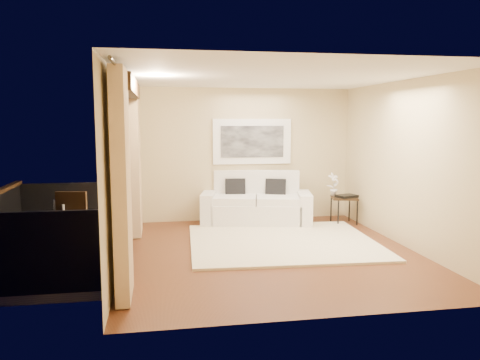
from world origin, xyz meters
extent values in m
plane|color=brown|center=(0.00, 0.00, 0.00)|extent=(5.00, 5.00, 0.00)
plane|color=white|center=(0.00, 0.00, 2.70)|extent=(5.00, 5.00, 0.00)
plane|color=tan|center=(0.00, 2.50, 1.35)|extent=(4.50, 0.00, 4.50)
plane|color=tan|center=(0.00, -2.50, 1.35)|extent=(4.50, 0.00, 4.50)
plane|color=tan|center=(2.25, 0.00, 1.35)|extent=(0.00, 5.00, 5.00)
plane|color=tan|center=(-2.25, 1.85, 1.35)|extent=(0.00, 2.70, 2.70)
plane|color=tan|center=(-2.25, -1.85, 1.35)|extent=(0.00, 2.70, 2.70)
plane|color=tan|center=(-2.25, 0.00, 2.55)|extent=(0.00, 2.40, 2.40)
cube|color=black|center=(-2.13, 0.00, 2.52)|extent=(0.28, 2.40, 0.22)
cube|color=#605B56|center=(-3.15, 0.00, -0.06)|extent=(1.80, 2.60, 0.12)
cube|color=black|center=(-3.15, 1.27, 0.50)|extent=(1.80, 0.06, 1.00)
cube|color=black|center=(-3.15, -1.27, 0.50)|extent=(1.80, 0.06, 1.00)
cube|color=#D7B484|center=(-2.11, 1.55, 1.32)|extent=(0.16, 0.75, 2.62)
cube|color=#D7B484|center=(-2.11, -1.55, 1.32)|extent=(0.16, 0.75, 2.62)
cylinder|color=#4C473F|center=(-2.11, 0.00, 2.63)|extent=(0.04, 4.80, 0.04)
cube|color=white|center=(0.19, 2.47, 1.62)|extent=(1.62, 0.05, 0.92)
cube|color=black|center=(0.19, 2.44, 1.62)|extent=(1.30, 0.02, 0.64)
cube|color=#F1E6C2|center=(0.33, 0.50, 0.02)|extent=(3.20, 2.83, 0.04)
cube|color=white|center=(0.19, 2.02, 0.21)|extent=(1.89, 1.26, 0.43)
cube|color=white|center=(0.27, 2.37, 0.61)|extent=(1.74, 0.58, 0.84)
cube|color=white|center=(-0.74, 2.22, 0.32)|extent=(0.43, 0.95, 0.63)
cube|color=white|center=(1.12, 1.82, 0.32)|extent=(0.43, 0.95, 0.63)
cube|color=white|center=(-0.22, 2.08, 0.50)|extent=(0.97, 0.97, 0.14)
cube|color=white|center=(0.60, 1.90, 0.50)|extent=(0.97, 0.97, 0.14)
cube|color=black|center=(-0.18, 2.31, 0.67)|extent=(0.43, 0.24, 0.42)
cube|color=black|center=(0.61, 2.14, 0.67)|extent=(0.45, 0.31, 0.42)
cube|color=black|center=(1.93, 1.76, 0.52)|extent=(0.59, 0.59, 0.04)
cylinder|color=black|center=(1.73, 1.57, 0.25)|extent=(0.03, 0.03, 0.50)
cylinder|color=black|center=(2.13, 1.57, 0.25)|extent=(0.03, 0.03, 0.50)
cylinder|color=black|center=(1.73, 1.96, 0.25)|extent=(0.03, 0.03, 0.50)
cylinder|color=black|center=(2.13, 1.96, 0.25)|extent=(0.03, 0.03, 0.50)
cube|color=black|center=(1.96, 1.71, 0.56)|extent=(0.45, 0.38, 0.05)
imported|color=white|center=(1.75, 1.91, 0.77)|extent=(0.30, 0.25, 0.48)
cube|color=black|center=(-3.02, 0.15, 0.66)|extent=(0.73, 0.73, 0.05)
cylinder|color=black|center=(-3.25, -0.08, 0.32)|extent=(0.04, 0.04, 0.63)
cylinder|color=black|center=(-2.78, -0.08, 0.32)|extent=(0.04, 0.04, 0.63)
cylinder|color=black|center=(-3.25, 0.39, 0.32)|extent=(0.04, 0.04, 0.63)
cylinder|color=black|center=(-2.78, 0.39, 0.32)|extent=(0.04, 0.04, 0.63)
cube|color=black|center=(-2.91, 0.22, 0.48)|extent=(0.52, 0.52, 0.05)
cube|color=black|center=(-2.95, 0.02, 0.74)|extent=(0.45, 0.14, 0.58)
cylinder|color=black|center=(-2.70, 0.36, 0.23)|extent=(0.03, 0.03, 0.46)
cylinder|color=black|center=(-3.06, 0.43, 0.23)|extent=(0.03, 0.03, 0.46)
cylinder|color=black|center=(-2.77, 0.00, 0.23)|extent=(0.03, 0.03, 0.46)
cylinder|color=black|center=(-3.13, 0.07, 0.23)|extent=(0.03, 0.03, 0.46)
cube|color=black|center=(-2.78, -0.93, 0.40)|extent=(0.47, 0.47, 0.04)
cube|color=black|center=(-2.73, -0.76, 0.63)|extent=(0.38, 0.15, 0.49)
cylinder|color=black|center=(-2.97, -1.03, 0.19)|extent=(0.03, 0.03, 0.39)
cylinder|color=black|center=(-2.68, -1.11, 0.19)|extent=(0.03, 0.03, 0.39)
cylinder|color=black|center=(-2.88, -0.74, 0.19)|extent=(0.03, 0.03, 0.39)
cylinder|color=black|center=(-2.59, -0.82, 0.19)|extent=(0.03, 0.03, 0.39)
cylinder|color=white|center=(-3.17, 0.28, 0.78)|extent=(0.18, 0.18, 0.20)
cylinder|color=red|center=(-2.99, 0.32, 0.72)|extent=(0.06, 0.06, 0.07)
cylinder|color=white|center=(-3.05, -0.05, 0.77)|extent=(0.04, 0.04, 0.18)
cylinder|color=silver|center=(-2.87, 0.11, 0.74)|extent=(0.06, 0.06, 0.12)
cylinder|color=silver|center=(-2.89, 0.15, 0.74)|extent=(0.06, 0.06, 0.12)
camera|label=1|loc=(-1.67, -6.94, 2.06)|focal=35.00mm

